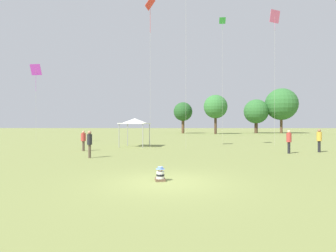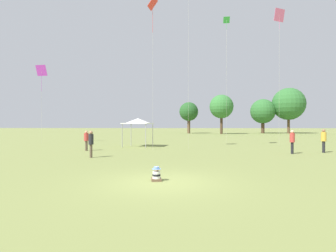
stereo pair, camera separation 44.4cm
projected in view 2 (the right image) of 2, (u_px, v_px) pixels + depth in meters
ground_plane at (162, 182)px, 9.94m from camera, size 300.00×300.00×0.00m
seated_toddler at (156, 175)px, 10.19m from camera, size 0.45×0.52×0.57m
person_standing_0 at (86, 139)px, 21.92m from camera, size 0.51×0.51×1.69m
person_standing_1 at (324, 139)px, 20.38m from camera, size 0.46×0.46×1.84m
person_standing_2 at (91, 141)px, 17.33m from camera, size 0.40×0.40×1.79m
person_standing_3 at (292, 140)px, 19.55m from camera, size 0.47×0.47×1.78m
canopy_tent at (138, 121)px, 25.96m from camera, size 3.03×3.03×2.81m
kite_1 at (153, 9)px, 22.70m from camera, size 0.84×1.15×13.14m
kite_2 at (279, 18)px, 26.76m from camera, size 1.24×0.77×14.02m
kite_4 at (41, 72)px, 30.85m from camera, size 1.31×0.58×9.18m
kite_5 at (227, 28)px, 30.68m from camera, size 0.76×0.45×14.79m
distant_tree_0 at (221, 107)px, 60.48m from camera, size 5.48×5.48×9.10m
distant_tree_1 at (289, 104)px, 64.79m from camera, size 7.94×7.94×11.27m
distant_tree_2 at (263, 111)px, 65.71m from camera, size 6.12×6.12×8.59m
distant_tree_3 at (189, 112)px, 64.93m from camera, size 4.66×4.66×7.75m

